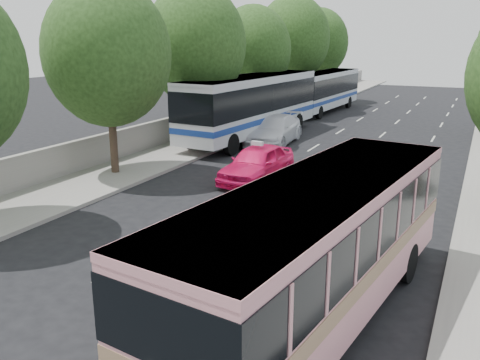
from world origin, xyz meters
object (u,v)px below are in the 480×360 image
Objects in this scene: white_pickup at (274,130)px; pink_taxi at (257,163)px; pink_bus at (320,237)px; tour_coach_rear at (325,88)px; tour_coach_front at (252,101)px.

pink_taxi is at bearing -77.03° from white_pickup.
pink_bus is at bearing -69.13° from white_pickup.
white_pickup is at bearing 122.37° from pink_bus.
pink_bus reaches higher than pink_taxi.
pink_taxi is 23.18m from tour_coach_rear.
white_pickup is at bearing -82.04° from tour_coach_rear.
pink_bus is 1.81× the size of white_pickup.
pink_taxi is at bearing -77.58° from tour_coach_rear.
pink_bus is 11.93m from pink_taxi.
white_pickup is at bearing 109.70° from pink_taxi.
pink_taxi is 0.36× the size of tour_coach_front.
white_pickup reaches higher than pink_taxi.
tour_coach_rear reaches higher than white_pickup.
pink_taxi is at bearing -59.77° from tour_coach_front.
white_pickup is (-2.50, 8.20, 0.03)m from pink_taxi.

